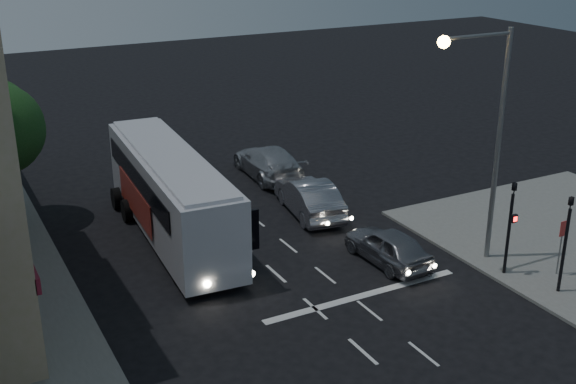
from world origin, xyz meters
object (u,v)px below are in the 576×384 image
tour_bus (171,192)px  traffic_signal_side (567,233)px  regulatory_sign (562,238)px  car_suv (388,246)px  car_sedan_b (268,162)px  car_sedan_a (309,197)px  traffic_signal_main (511,217)px  streetlight (488,122)px

tour_bus → traffic_signal_side: 15.54m
traffic_signal_side → regulatory_sign: traffic_signal_side is taller
car_suv → traffic_signal_side: 6.61m
car_suv → car_sedan_b: bearing=-93.9°
car_sedan_a → traffic_signal_main: (3.54, -8.82, 1.59)m
tour_bus → regulatory_sign: 15.58m
car_suv → traffic_signal_main: bearing=135.2°
traffic_signal_side → streetlight: size_ratio=0.46×
tour_bus → streetlight: size_ratio=1.36×
tour_bus → streetlight: bearing=-35.9°
traffic_signal_main → regulatory_sign: traffic_signal_main is taller
tour_bus → car_suv: (6.62, -6.37, -1.29)m
traffic_signal_side → streetlight: 4.84m
tour_bus → regulatory_sign: size_ratio=5.56×
tour_bus → car_suv: bearing=-40.2°
traffic_signal_main → streetlight: streetlight is taller
car_sedan_b → regulatory_sign: regulatory_sign is taller
car_sedan_b → streetlight: 13.97m
car_sedan_b → regulatory_sign: size_ratio=2.57×
streetlight → car_suv: bearing=152.0°
car_suv → traffic_signal_side: size_ratio=1.02×
tour_bus → car_sedan_b: (6.98, 4.84, -1.19)m
traffic_signal_side → regulatory_sign: 1.61m
car_sedan_b → streetlight: bearing=105.8°
tour_bus → regulatory_sign: (11.59, -10.40, -0.41)m
car_suv → car_sedan_a: (-0.27, 5.79, 0.12)m
car_suv → car_sedan_b: car_sedan_b is taller
car_sedan_a → streetlight: (3.29, -7.39, 4.90)m
tour_bus → car_sedan_b: tour_bus is taller
car_suv → traffic_signal_main: size_ratio=1.02×
car_suv → car_sedan_b: 11.21m
car_suv → traffic_signal_main: (3.27, -3.02, 1.71)m
car_suv → regulatory_sign: regulatory_sign is taller
car_sedan_b → traffic_signal_main: (2.91, -14.23, 1.60)m
traffic_signal_main → traffic_signal_side: 2.10m
tour_bus → car_sedan_b: bearing=38.4°
traffic_signal_side → streetlight: (-0.96, 3.40, 3.31)m
traffic_signal_main → streetlight: size_ratio=0.46×
car_sedan_a → regulatory_sign: (5.24, -9.83, 0.76)m
traffic_signal_side → car_suv: bearing=128.4°
car_suv → streetlight: (3.01, -1.60, 5.02)m
tour_bus → regulatory_sign: bearing=-38.2°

